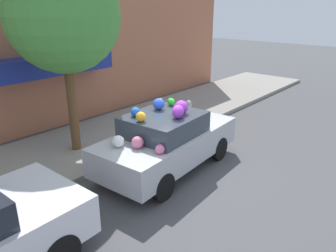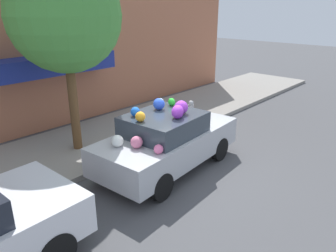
{
  "view_description": "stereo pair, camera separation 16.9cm",
  "coord_description": "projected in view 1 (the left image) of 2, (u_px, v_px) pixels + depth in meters",
  "views": [
    {
      "loc": [
        -5.61,
        -4.82,
        3.89
      ],
      "look_at": [
        0.0,
        0.04,
        1.13
      ],
      "focal_mm": 35.0,
      "sensor_mm": 36.0,
      "label": 1
    },
    {
      "loc": [
        -5.5,
        -4.95,
        3.89
      ],
      "look_at": [
        0.0,
        0.04,
        1.13
      ],
      "focal_mm": 35.0,
      "sensor_mm": 36.0,
      "label": 2
    }
  ],
  "objects": [
    {
      "name": "building_facade",
      "position": [
        51.0,
        43.0,
        10.33
      ],
      "size": [
        18.0,
        1.2,
        5.59
      ],
      "color": "#B26B4C",
      "rests_on": "ground"
    },
    {
      "name": "sidewalk_curb",
      "position": [
        102.0,
        139.0,
        9.92
      ],
      "size": [
        24.0,
        3.2,
        0.14
      ],
      "color": "gray",
      "rests_on": "ground"
    },
    {
      "name": "fire_hydrant",
      "position": [
        189.0,
        110.0,
        11.22
      ],
      "size": [
        0.2,
        0.2,
        0.7
      ],
      "color": "#B2B2B7",
      "rests_on": "sidewalk_curb"
    },
    {
      "name": "art_car",
      "position": [
        167.0,
        140.0,
        8.02
      ],
      "size": [
        4.03,
        1.97,
        1.79
      ],
      "rotation": [
        0.0,
        0.0,
        0.07
      ],
      "color": "#B7BABF",
      "rests_on": "ground"
    },
    {
      "name": "ground_plane",
      "position": [
        169.0,
        168.0,
        8.29
      ],
      "size": [
        60.0,
        60.0,
        0.0
      ],
      "primitive_type": "plane",
      "color": "#4C4C4F"
    },
    {
      "name": "street_tree",
      "position": [
        63.0,
        16.0,
        7.87
      ],
      "size": [
        2.79,
        2.79,
        4.9
      ],
      "color": "brown",
      "rests_on": "sidewalk_curb"
    }
  ]
}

